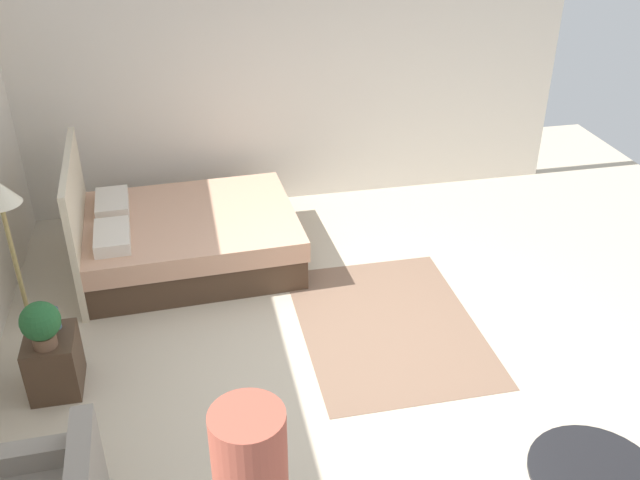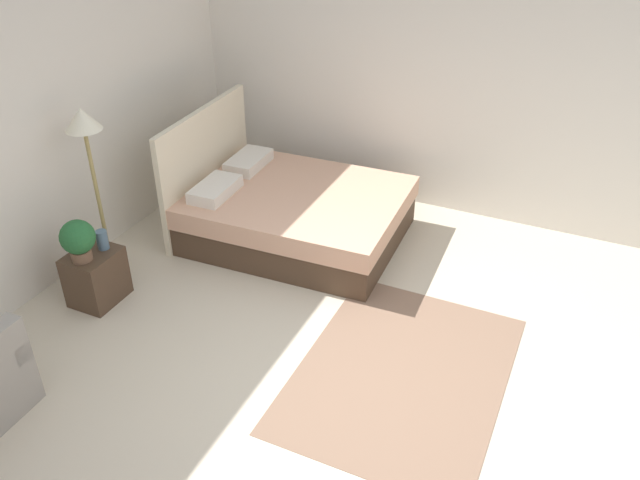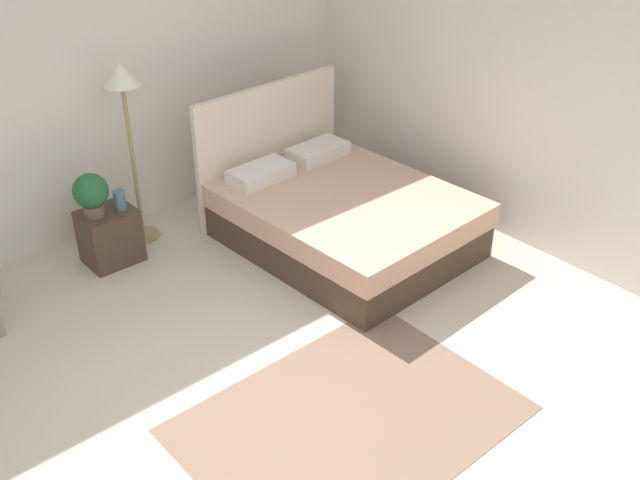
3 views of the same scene
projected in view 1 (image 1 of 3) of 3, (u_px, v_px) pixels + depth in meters
ground_plane at (367, 357)px, 5.91m from camera, size 9.36×9.25×0.02m
wall_right at (297, 81)px, 7.90m from camera, size 0.12×6.25×2.82m
area_rug at (388, 325)px, 6.28m from camera, size 2.09×1.54×0.01m
bed at (183, 237)px, 7.07m from camera, size 1.75×2.18×1.25m
nightstand at (54, 363)px, 5.46m from camera, size 0.46×0.38×0.48m
potted_plant at (41, 323)px, 5.15m from camera, size 0.30×0.30×0.38m
vase at (53, 319)px, 5.40m from camera, size 0.10×0.10×0.17m
floor_lamp at (4, 215)px, 5.22m from camera, size 0.31×0.31×1.64m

